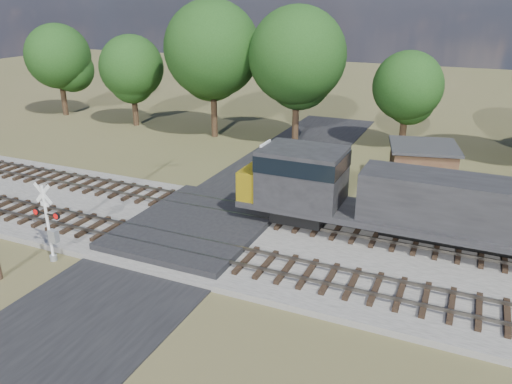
% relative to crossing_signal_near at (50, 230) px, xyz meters
% --- Properties ---
extents(ground, '(160.00, 160.00, 0.00)m').
position_rel_crossing_signal_near_xyz_m(ground, '(4.66, 5.13, -1.64)').
color(ground, '#50522C').
rests_on(ground, ground).
extents(ballast_bed, '(140.00, 10.00, 0.30)m').
position_rel_crossing_signal_near_xyz_m(ballast_bed, '(14.66, 5.63, -1.49)').
color(ballast_bed, gray).
rests_on(ballast_bed, ground).
extents(road, '(7.00, 60.00, 0.08)m').
position_rel_crossing_signal_near_xyz_m(road, '(4.66, 5.13, -1.60)').
color(road, black).
rests_on(road, ground).
extents(crossing_panel, '(7.00, 9.00, 0.62)m').
position_rel_crossing_signal_near_xyz_m(crossing_panel, '(4.66, 5.63, -1.33)').
color(crossing_panel, '#262628').
rests_on(crossing_panel, ground).
extents(track_near, '(140.00, 2.60, 0.33)m').
position_rel_crossing_signal_near_xyz_m(track_near, '(7.78, 3.13, -1.23)').
color(track_near, black).
rests_on(track_near, ballast_bed).
extents(track_far, '(140.00, 2.60, 0.33)m').
position_rel_crossing_signal_near_xyz_m(track_far, '(7.78, 8.13, -1.23)').
color(track_far, black).
rests_on(track_far, ballast_bed).
extents(crossing_signal_near, '(1.59, 0.35, 3.95)m').
position_rel_crossing_signal_near_xyz_m(crossing_signal_near, '(0.00, 0.00, 0.00)').
color(crossing_signal_near, silver).
rests_on(crossing_signal_near, ground).
extents(crossing_signal_far, '(1.53, 0.33, 3.79)m').
position_rel_crossing_signal_near_xyz_m(crossing_signal_far, '(7.76, 12.39, -0.07)').
color(crossing_signal_far, silver).
rests_on(crossing_signal_far, ground).
extents(equipment_shed, '(5.07, 5.07, 2.90)m').
position_rel_crossing_signal_near_xyz_m(equipment_shed, '(14.69, 17.59, -0.18)').
color(equipment_shed, '#4A2C20').
rests_on(equipment_shed, ground).
extents(treeline, '(79.66, 12.21, 11.84)m').
position_rel_crossing_signal_near_xyz_m(treeline, '(14.39, 25.14, 5.24)').
color(treeline, black).
rests_on(treeline, ground).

